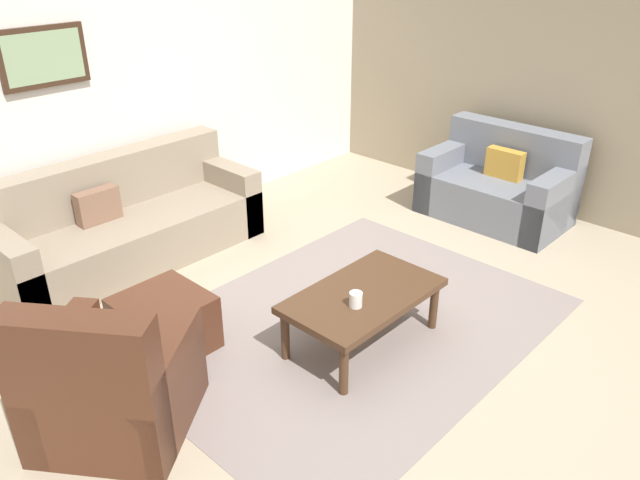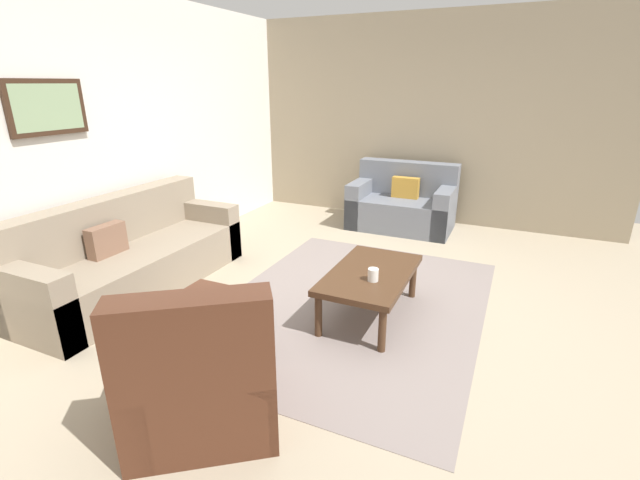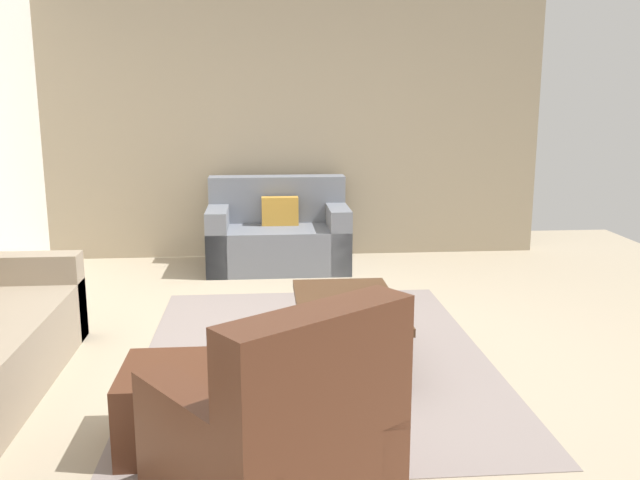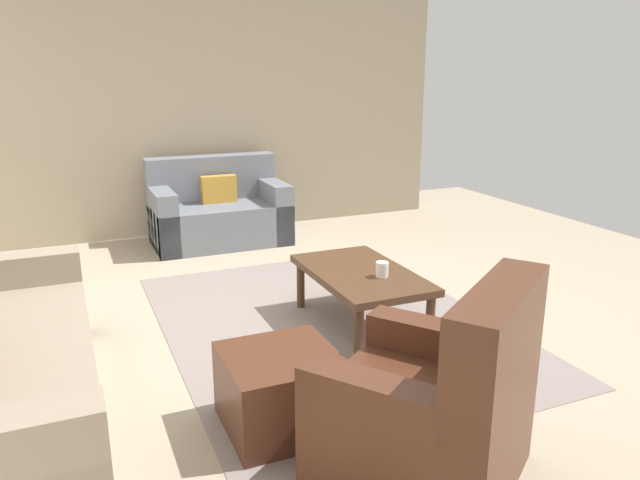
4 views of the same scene
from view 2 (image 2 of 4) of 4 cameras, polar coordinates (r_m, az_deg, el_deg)
The scene contains 11 objects.
ground_plane at distance 4.05m, azimuth 4.20°, elevation -8.40°, with size 8.00×8.00×0.00m, color tan.
rear_partition at distance 5.10m, azimuth -24.59°, elevation 12.33°, with size 6.00×0.12×2.80m, color silver.
stone_feature_panel at distance 6.49m, azimuth 14.14°, elevation 14.71°, with size 0.12×5.20×2.80m, color gray.
area_rug at distance 4.05m, azimuth 4.21°, elevation -8.35°, with size 3.00×2.24×0.01m, color gray.
couch_main at distance 4.65m, azimuth -23.61°, elevation -2.20°, with size 2.27×0.85×0.88m.
couch_loveseat at distance 6.21m, azimuth 10.72°, elevation 4.45°, with size 0.82×1.36×0.88m.
armchair_leather at distance 2.71m, azimuth -15.12°, elevation -17.26°, with size 1.12×1.12×0.95m.
ottoman at distance 3.46m, azimuth -14.23°, elevation -10.49°, with size 0.56×0.56×0.40m, color #4C2819.
coffee_table at distance 3.75m, azimuth 6.57°, elevation -4.79°, with size 1.10×0.64×0.41m.
cup at distance 3.54m, azimuth 6.91°, elevation -4.50°, with size 0.09×0.09×0.10m, color white.
framed_artwork at distance 4.53m, azimuth -31.92°, elevation 14.42°, with size 0.70×0.04×0.46m.
Camera 2 is at (-3.36, -1.20, 1.91)m, focal length 24.64 mm.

